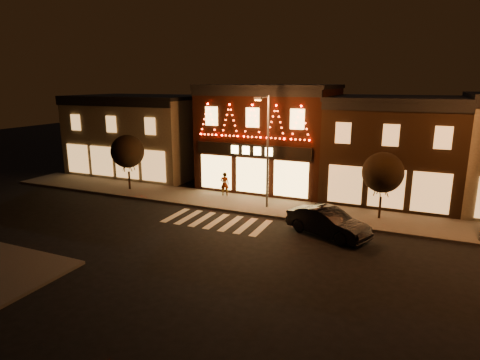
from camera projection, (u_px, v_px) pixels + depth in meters
The scene contains 10 objects.
ground at pixel (183, 244), 21.83m from camera, with size 120.00×120.00×0.00m, color black.
sidewalk_far at pixel (268, 207), 28.16m from camera, with size 44.00×4.00×0.15m, color #47423D.
building_left at pixel (141, 134), 38.49m from camera, with size 12.20×8.28×7.30m.
building_pulp at pixel (271, 136), 33.30m from camera, with size 10.20×8.34×8.30m.
building_right_a at pixel (393, 148), 29.72m from camera, with size 9.20×8.28×7.50m.
streetlamp_mid at pixel (266, 144), 26.67m from camera, with size 0.49×1.72×7.50m.
tree_left at pixel (128, 151), 31.84m from camera, with size 2.60×2.60×4.34m.
tree_right at pixel (383, 173), 24.89m from camera, with size 2.51×2.51×4.19m.
dark_sedan at pixel (328, 222), 22.88m from camera, with size 1.68×4.82×1.59m, color black.
pedestrian at pixel (225, 184), 30.49m from camera, with size 0.65×0.43×1.78m, color gray.
Camera 1 is at (10.99, -17.48, 8.48)m, focal length 30.35 mm.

